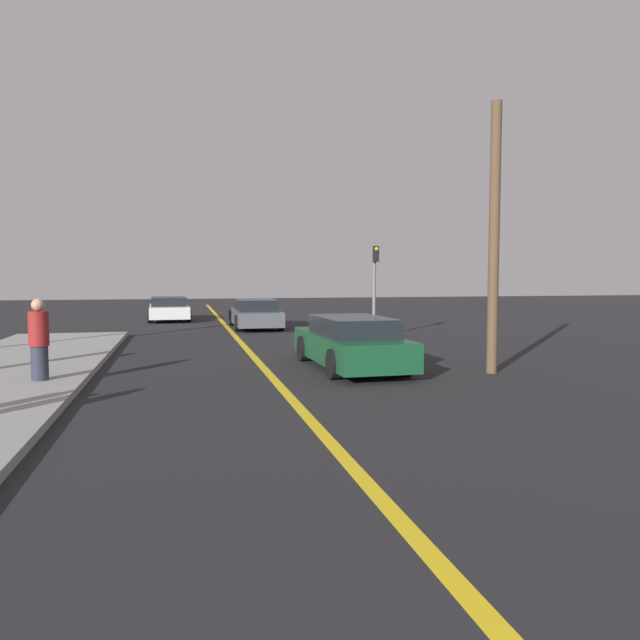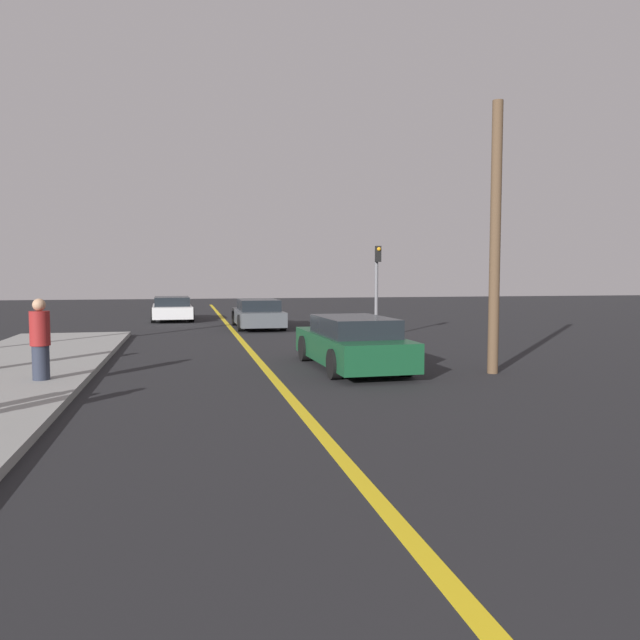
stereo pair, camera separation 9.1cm
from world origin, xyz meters
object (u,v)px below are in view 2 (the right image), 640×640
Objects in this scene: car_ahead_center at (258,314)px; car_far_distant at (172,309)px; traffic_light at (377,281)px; utility_pole at (495,239)px; pedestrian_far_standing at (40,340)px; car_near_right_lane at (352,343)px.

car_ahead_center reaches higher than car_far_distant.
traffic_light is 0.53× the size of utility_pole.
car_ahead_center is 2.93× the size of pedestrian_far_standing.
car_near_right_lane is 17.70m from car_far_distant.
utility_pole reaches higher than car_far_distant.
car_ahead_center is 6.42m from car_far_distant.
car_ahead_center is 0.78× the size of utility_pole.
traffic_light is at bearing -57.60° from car_far_distant.
utility_pole is at bearing -1.92° from pedestrian_far_standing.
traffic_light reaches higher than car_near_right_lane.
pedestrian_far_standing is (-5.82, -12.89, 0.35)m from car_ahead_center.
car_ahead_center is 1.03× the size of car_far_distant.
car_far_distant is 12.87m from traffic_light.
pedestrian_far_standing reaches higher than car_near_right_lane.
car_near_right_lane is 11.84m from car_ahead_center.
pedestrian_far_standing reaches higher than car_far_distant.
car_ahead_center is 1.48× the size of traffic_light.
traffic_light is at bearing 38.99° from pedestrian_far_standing.
car_far_distant is 2.86× the size of pedestrian_far_standing.
utility_pole is at bearing -87.96° from traffic_light.
car_ahead_center is (-0.91, 11.81, -0.02)m from car_near_right_lane.
traffic_light reaches higher than car_far_distant.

